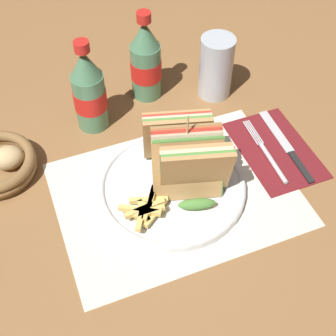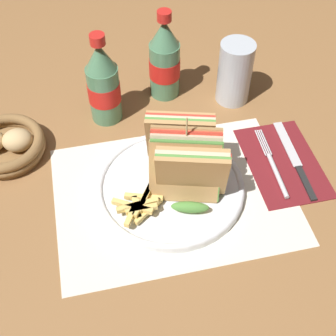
{
  "view_description": "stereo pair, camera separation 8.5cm",
  "coord_description": "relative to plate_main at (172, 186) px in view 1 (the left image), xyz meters",
  "views": [
    {
      "loc": [
        -0.19,
        -0.47,
        0.68
      ],
      "look_at": [
        0.01,
        0.04,
        0.04
      ],
      "focal_mm": 50.0,
      "sensor_mm": 36.0,
      "label": 1
    },
    {
      "loc": [
        -0.11,
        -0.49,
        0.68
      ],
      "look_at": [
        0.01,
        0.04,
        0.04
      ],
      "focal_mm": 50.0,
      "sensor_mm": 36.0,
      "label": 2
    }
  ],
  "objects": [
    {
      "name": "knife",
      "position": [
        0.25,
        0.02,
        -0.0
      ],
      "size": [
        0.02,
        0.2,
        0.0
      ],
      "rotation": [
        0.0,
        0.0,
        -0.04
      ],
      "color": "black",
      "rests_on": "napkin"
    },
    {
      "name": "placemat",
      "position": [
        0.0,
        -0.01,
        -0.01
      ],
      "size": [
        0.43,
        0.32,
        0.0
      ],
      "color": "silver",
      "rests_on": "ground_plane"
    },
    {
      "name": "club_sandwich",
      "position": [
        0.03,
        0.0,
        0.07
      ],
      "size": [
        0.14,
        0.19,
        0.16
      ],
      "color": "tan",
      "rests_on": "plate_main"
    },
    {
      "name": "fork",
      "position": [
        0.2,
        0.0,
        -0.0
      ],
      "size": [
        0.02,
        0.17,
        0.01
      ],
      "rotation": [
        0.0,
        0.0,
        -0.04
      ],
      "color": "silver",
      "rests_on": "napkin"
    },
    {
      "name": "glass_near",
      "position": [
        0.19,
        0.22,
        0.06
      ],
      "size": [
        0.07,
        0.07,
        0.14
      ],
      "color": "silver",
      "rests_on": "ground_plane"
    },
    {
      "name": "plate_main",
      "position": [
        0.0,
        0.0,
        0.0
      ],
      "size": [
        0.27,
        0.27,
        0.02
      ],
      "color": "white",
      "rests_on": "ground_plane"
    },
    {
      "name": "coke_bottle_far",
      "position": [
        0.05,
        0.27,
        0.08
      ],
      "size": [
        0.07,
        0.07,
        0.2
      ],
      "color": "#4C7F5B",
      "rests_on": "ground_plane"
    },
    {
      "name": "ground_plane",
      "position": [
        -0.01,
        -0.02,
        -0.01
      ],
      "size": [
        4.0,
        4.0,
        0.0
      ],
      "primitive_type": "plane",
      "color": "olive"
    },
    {
      "name": "fries_pile",
      "position": [
        -0.06,
        -0.04,
        0.02
      ],
      "size": [
        0.09,
        0.08,
        0.02
      ],
      "color": "#E5C166",
      "rests_on": "plate_main"
    },
    {
      "name": "coke_bottle_near",
      "position": [
        -0.09,
        0.22,
        0.08
      ],
      "size": [
        0.07,
        0.07,
        0.2
      ],
      "color": "#4C7F5B",
      "rests_on": "ground_plane"
    },
    {
      "name": "napkin",
      "position": [
        0.23,
        0.02,
        -0.01
      ],
      "size": [
        0.13,
        0.21,
        0.0
      ],
      "color": "maroon",
      "rests_on": "ground_plane"
    }
  ]
}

